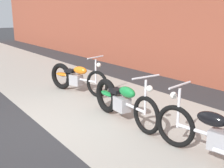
# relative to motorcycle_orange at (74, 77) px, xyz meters

# --- Properties ---
(ground_plane) EXTENTS (80.00, 80.00, 0.00)m
(ground_plane) POSITION_rel_motorcycle_orange_xyz_m (1.77, -1.63, -0.40)
(ground_plane) COLOR #2D2D30
(sidewalk_slab) EXTENTS (36.00, 3.50, 0.01)m
(sidewalk_slab) POSITION_rel_motorcycle_orange_xyz_m (1.77, 0.12, -0.40)
(sidewalk_slab) COLOR #9E998E
(sidewalk_slab) RESTS_ON ground
(motorcycle_orange) EXTENTS (1.95, 0.83, 1.03)m
(motorcycle_orange) POSITION_rel_motorcycle_orange_xyz_m (0.00, 0.00, 0.00)
(motorcycle_orange) COLOR black
(motorcycle_orange) RESTS_ON ground
(motorcycle_green) EXTENTS (2.01, 0.58, 1.03)m
(motorcycle_green) POSITION_rel_motorcycle_orange_xyz_m (2.30, -0.22, 0.00)
(motorcycle_green) COLOR black
(motorcycle_green) RESTS_ON ground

